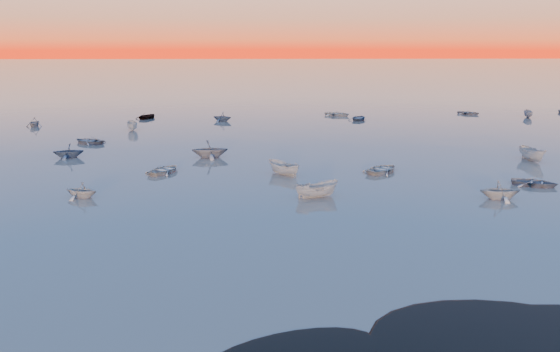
{
  "coord_description": "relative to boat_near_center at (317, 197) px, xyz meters",
  "views": [
    {
      "loc": [
        -5.42,
        -18.68,
        13.06
      ],
      "look_at": [
        -3.94,
        28.0,
        1.48
      ],
      "focal_mm": 35.0,
      "sensor_mm": 36.0,
      "label": 1
    }
  ],
  "objects": [
    {
      "name": "ground",
      "position": [
        0.82,
        73.69,
        0.0
      ],
      "size": [
        600.0,
        600.0,
        0.0
      ],
      "primitive_type": "plane",
      "color": "slate",
      "rests_on": "ground"
    },
    {
      "name": "moored_fleet",
      "position": [
        0.82,
        26.69,
        0.0
      ],
      "size": [
        124.0,
        58.0,
        1.2
      ],
      "primitive_type": null,
      "color": "silver",
      "rests_on": "ground"
    },
    {
      "name": "boat_near_center",
      "position": [
        0.0,
        0.0,
        0.0
      ],
      "size": [
        2.8,
        4.26,
        1.36
      ],
      "primitive_type": "imported",
      "rotation": [
        0.0,
        0.0,
        1.88
      ],
      "color": "silver",
      "rests_on": "ground"
    }
  ]
}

